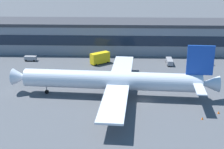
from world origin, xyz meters
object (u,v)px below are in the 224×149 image
object	(u,v)px
pushback_tractor	(206,62)
traffic_cone_0	(202,118)
follow_me_car	(30,58)
catering_truck	(100,58)
traffic_cone_2	(219,112)
belt_loader	(169,61)
airliner	(115,80)

from	to	relation	value
pushback_tractor	traffic_cone_0	bearing A→B (deg)	-104.01
follow_me_car	traffic_cone_0	xyz separation A→B (m)	(53.74, -45.77, -0.77)
catering_truck	traffic_cone_0	bearing A→B (deg)	-57.42
pushback_tractor	traffic_cone_2	world-z (taller)	pushback_tractor
traffic_cone_2	traffic_cone_0	bearing A→B (deg)	-145.17
pushback_tractor	traffic_cone_2	bearing A→B (deg)	-98.63
pushback_tractor	traffic_cone_2	distance (m)	40.58
traffic_cone_2	catering_truck	bearing A→B (deg)	129.05
follow_me_car	traffic_cone_0	world-z (taller)	follow_me_car
belt_loader	catering_truck	distance (m)	25.33
pushback_tractor	traffic_cone_2	xyz separation A→B (m)	(-6.09, -40.11, -0.70)
airliner	traffic_cone_0	world-z (taller)	airliner
pushback_tractor	belt_loader	size ratio (longest dim) A/B	0.76
follow_me_car	traffic_cone_2	xyz separation A→B (m)	(58.48, -42.47, -0.74)
pushback_tractor	traffic_cone_0	distance (m)	44.75
airliner	traffic_cone_0	bearing A→B (deg)	-31.94
airliner	traffic_cone_0	distance (m)	25.39
follow_me_car	catering_truck	bearing A→B (deg)	-5.96
catering_truck	traffic_cone_0	xyz separation A→B (m)	(27.50, -43.03, -1.97)
belt_loader	catering_truck	size ratio (longest dim) A/B	0.88
follow_me_car	traffic_cone_0	bearing A→B (deg)	-40.42
belt_loader	follow_me_car	world-z (taller)	belt_loader
airliner	pushback_tractor	distance (m)	44.18
airliner	traffic_cone_0	xyz separation A→B (m)	(21.22, -13.23, -4.39)
catering_truck	traffic_cone_2	distance (m)	51.20
belt_loader	traffic_cone_2	distance (m)	40.77
airliner	catering_truck	distance (m)	30.55
traffic_cone_2	follow_me_car	bearing A→B (deg)	144.01
belt_loader	catering_truck	world-z (taller)	catering_truck
belt_loader	follow_me_car	size ratio (longest dim) A/B	1.44
pushback_tractor	catering_truck	distance (m)	38.35
pushback_tractor	traffic_cone_0	size ratio (longest dim) A/B	7.61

